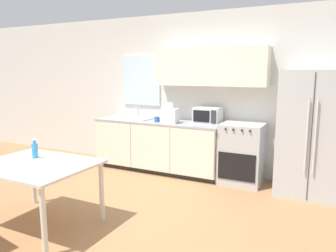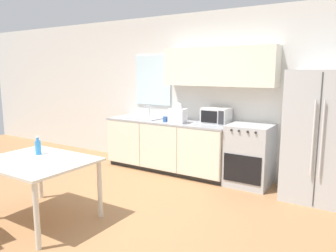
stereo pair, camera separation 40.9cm
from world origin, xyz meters
name	(u,v)px [view 1 (the left image)]	position (x,y,z in m)	size (l,w,h in m)	color
ground_plane	(119,216)	(0.00, 0.00, 0.00)	(12.00, 12.00, 0.00)	#9E7047
wall_back	(193,89)	(0.05, 2.20, 1.42)	(12.00, 0.38, 2.70)	silver
kitchen_counter	(159,145)	(-0.44, 1.86, 0.45)	(2.27, 0.68, 0.88)	#333333
oven_range	(242,153)	(1.02, 1.88, 0.47)	(0.64, 0.65, 0.93)	#B7BABC
refrigerator	(313,133)	(2.00, 1.83, 0.87)	(0.90, 0.77, 1.75)	silver
kitchen_sink	(133,118)	(-0.98, 1.87, 0.90)	(0.69, 0.43, 0.21)	#B7BABC
microwave	(208,115)	(0.40, 1.99, 1.01)	(0.43, 0.35, 0.26)	silver
coffee_mug	(157,119)	(-0.39, 1.72, 0.93)	(0.12, 0.09, 0.09)	#335999
grocery_bag_0	(170,114)	(-0.17, 1.73, 1.03)	(0.29, 0.25, 0.34)	white
dining_table	(36,171)	(-0.67, -0.60, 0.64)	(1.24, 0.98, 0.73)	beige
drink_bottle	(35,150)	(-0.86, -0.44, 0.82)	(0.07, 0.07, 0.23)	#338CD8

